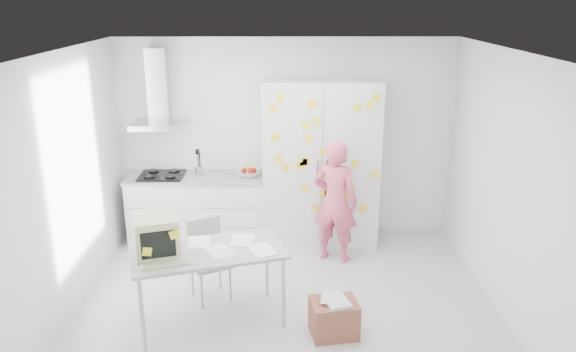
{
  "coord_description": "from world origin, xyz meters",
  "views": [
    {
      "loc": [
        -0.03,
        -5.39,
        3.21
      ],
      "look_at": [
        0.02,
        0.76,
        1.22
      ],
      "focal_mm": 35.0,
      "sensor_mm": 36.0,
      "label": 1
    }
  ],
  "objects_px": {
    "person": "(335,201)",
    "chair": "(208,254)",
    "desk": "(176,243)",
    "cardboard_box": "(334,317)"
  },
  "relations": [
    {
      "from": "chair",
      "to": "person",
      "type": "bearing_deg",
      "value": 4.89
    },
    {
      "from": "person",
      "to": "cardboard_box",
      "type": "distance_m",
      "value": 1.78
    },
    {
      "from": "chair",
      "to": "cardboard_box",
      "type": "bearing_deg",
      "value": -56.77
    },
    {
      "from": "desk",
      "to": "chair",
      "type": "bearing_deg",
      "value": 52.6
    },
    {
      "from": "cardboard_box",
      "to": "desk",
      "type": "bearing_deg",
      "value": 173.17
    },
    {
      "from": "person",
      "to": "chair",
      "type": "xyz_separation_m",
      "value": [
        -1.47,
        -0.9,
        -0.28
      ]
    },
    {
      "from": "person",
      "to": "desk",
      "type": "height_order",
      "value": "person"
    },
    {
      "from": "cardboard_box",
      "to": "chair",
      "type": "bearing_deg",
      "value": 149.94
    },
    {
      "from": "person",
      "to": "desk",
      "type": "bearing_deg",
      "value": 63.87
    },
    {
      "from": "desk",
      "to": "cardboard_box",
      "type": "relative_size",
      "value": 3.31
    }
  ]
}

